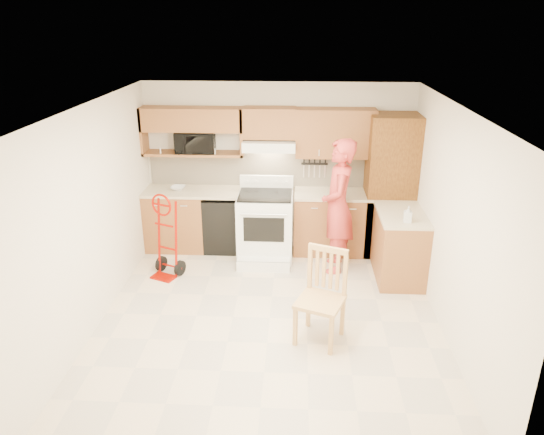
# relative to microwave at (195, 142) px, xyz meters

# --- Properties ---
(floor) EXTENTS (4.00, 4.50, 0.02)m
(floor) POSITION_rel_microwave_xyz_m (1.22, -2.08, -1.66)
(floor) COLOR beige
(floor) RESTS_ON ground
(ceiling) EXTENTS (4.00, 4.50, 0.02)m
(ceiling) POSITION_rel_microwave_xyz_m (1.22, -2.08, 0.86)
(ceiling) COLOR white
(ceiling) RESTS_ON ground
(wall_back) EXTENTS (4.00, 0.02, 2.50)m
(wall_back) POSITION_rel_microwave_xyz_m (1.22, 0.17, -0.40)
(wall_back) COLOR silver
(wall_back) RESTS_ON ground
(wall_front) EXTENTS (4.00, 0.02, 2.50)m
(wall_front) POSITION_rel_microwave_xyz_m (1.22, -4.34, -0.40)
(wall_front) COLOR silver
(wall_front) RESTS_ON ground
(wall_left) EXTENTS (0.02, 4.50, 2.50)m
(wall_left) POSITION_rel_microwave_xyz_m (-0.79, -2.08, -0.40)
(wall_left) COLOR silver
(wall_left) RESTS_ON ground
(wall_right) EXTENTS (0.02, 4.50, 2.50)m
(wall_right) POSITION_rel_microwave_xyz_m (3.23, -2.08, -0.40)
(wall_right) COLOR silver
(wall_right) RESTS_ON ground
(backsplash) EXTENTS (3.92, 0.03, 0.55)m
(backsplash) POSITION_rel_microwave_xyz_m (1.22, 0.15, -0.45)
(backsplash) COLOR beige
(backsplash) RESTS_ON wall_back
(lower_cab_left) EXTENTS (0.90, 0.60, 0.90)m
(lower_cab_left) POSITION_rel_microwave_xyz_m (-0.33, -0.14, -1.20)
(lower_cab_left) COLOR brown
(lower_cab_left) RESTS_ON ground
(dishwasher) EXTENTS (0.60, 0.60, 0.85)m
(dishwasher) POSITION_rel_microwave_xyz_m (0.42, -0.14, -1.22)
(dishwasher) COLOR black
(dishwasher) RESTS_ON ground
(lower_cab_right) EXTENTS (1.14, 0.60, 0.90)m
(lower_cab_right) POSITION_rel_microwave_xyz_m (2.05, -0.14, -1.20)
(lower_cab_right) COLOR brown
(lower_cab_right) RESTS_ON ground
(countertop_left) EXTENTS (1.50, 0.63, 0.04)m
(countertop_left) POSITION_rel_microwave_xyz_m (-0.03, -0.13, -0.73)
(countertop_left) COLOR #C0B08D
(countertop_left) RESTS_ON lower_cab_left
(countertop_right) EXTENTS (1.14, 0.63, 0.04)m
(countertop_right) POSITION_rel_microwave_xyz_m (2.05, -0.13, -0.73)
(countertop_right) COLOR #C0B08D
(countertop_right) RESTS_ON lower_cab_right
(cab_return_right) EXTENTS (0.60, 1.00, 0.90)m
(cab_return_right) POSITION_rel_microwave_xyz_m (2.92, -0.94, -1.20)
(cab_return_right) COLOR brown
(cab_return_right) RESTS_ON ground
(countertop_return) EXTENTS (0.63, 1.00, 0.04)m
(countertop_return) POSITION_rel_microwave_xyz_m (2.92, -0.94, -0.73)
(countertop_return) COLOR #C0B08D
(countertop_return) RESTS_ON cab_return_right
(pantry_tall) EXTENTS (0.70, 0.60, 2.10)m
(pantry_tall) POSITION_rel_microwave_xyz_m (2.87, -0.14, -0.60)
(pantry_tall) COLOR brown
(pantry_tall) RESTS_ON ground
(upper_cab_left) EXTENTS (1.50, 0.33, 0.34)m
(upper_cab_left) POSITION_rel_microwave_xyz_m (-0.03, 0.00, 0.33)
(upper_cab_left) COLOR brown
(upper_cab_left) RESTS_ON wall_back
(upper_shelf_mw) EXTENTS (1.50, 0.33, 0.04)m
(upper_shelf_mw) POSITION_rel_microwave_xyz_m (-0.03, 0.00, -0.18)
(upper_shelf_mw) COLOR brown
(upper_shelf_mw) RESTS_ON wall_back
(upper_cab_center) EXTENTS (0.76, 0.33, 0.44)m
(upper_cab_center) POSITION_rel_microwave_xyz_m (1.10, 0.00, 0.29)
(upper_cab_center) COLOR brown
(upper_cab_center) RESTS_ON wall_back
(upper_cab_right) EXTENTS (1.14, 0.33, 0.70)m
(upper_cab_right) POSITION_rel_microwave_xyz_m (2.05, 0.00, 0.15)
(upper_cab_right) COLOR brown
(upper_cab_right) RESTS_ON wall_back
(range_hood) EXTENTS (0.76, 0.46, 0.14)m
(range_hood) POSITION_rel_microwave_xyz_m (1.10, -0.06, -0.02)
(range_hood) COLOR white
(range_hood) RESTS_ON wall_back
(knife_strip) EXTENTS (0.40, 0.05, 0.29)m
(knife_strip) POSITION_rel_microwave_xyz_m (1.77, 0.12, -0.41)
(knife_strip) COLOR black
(knife_strip) RESTS_ON backsplash
(microwave) EXTENTS (0.60, 0.42, 0.32)m
(microwave) POSITION_rel_microwave_xyz_m (0.00, 0.00, 0.00)
(microwave) COLOR black
(microwave) RESTS_ON upper_shelf_mw
(range) EXTENTS (0.80, 1.05, 1.17)m
(range) POSITION_rel_microwave_xyz_m (1.06, -0.46, -1.06)
(range) COLOR white
(range) RESTS_ON ground
(person) EXTENTS (0.48, 0.71, 1.89)m
(person) POSITION_rel_microwave_xyz_m (2.08, -0.74, -0.71)
(person) COLOR #BD3531
(person) RESTS_ON ground
(hand_truck) EXTENTS (0.54, 0.52, 1.08)m
(hand_truck) POSITION_rel_microwave_xyz_m (-0.28, -1.09, -1.11)
(hand_truck) COLOR #9C0C00
(hand_truck) RESTS_ON ground
(dining_chair) EXTENTS (0.63, 0.65, 1.05)m
(dining_chair) POSITION_rel_microwave_xyz_m (1.79, -2.49, -1.12)
(dining_chair) COLOR tan
(dining_chair) RESTS_ON ground
(soap_bottle) EXTENTS (0.11, 0.11, 0.21)m
(soap_bottle) POSITION_rel_microwave_xyz_m (2.92, -1.25, -0.60)
(soap_bottle) COLOR white
(soap_bottle) RESTS_ON countertop_return
(bowl) EXTENTS (0.24, 0.24, 0.05)m
(bowl) POSITION_rel_microwave_xyz_m (-0.27, -0.14, -0.68)
(bowl) COLOR white
(bowl) RESTS_ON countertop_left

